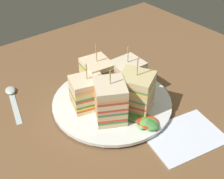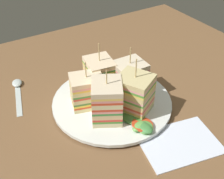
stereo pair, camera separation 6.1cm
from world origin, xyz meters
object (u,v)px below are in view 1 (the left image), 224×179
Objects in this scene: plate at (112,102)px; sandwich_wedge_0 at (110,101)px; chip_pile at (102,95)px; sandwich_wedge_3 at (98,75)px; sandwich_wedge_4 at (88,93)px; spoon at (12,96)px; napkin at (185,136)px; sandwich_wedge_1 at (136,92)px; sandwich_wedge_2 at (127,76)px.

plate is 2.30× the size of sandwich_wedge_0.
sandwich_wedge_3 is at bearing 64.53° from chip_pile.
sandwich_wedge_3 is at bearing 50.06° from sandwich_wedge_4.
sandwich_wedge_0 is 24.81cm from spoon.
napkin is (6.55, -18.25, -2.17)cm from chip_pile.
plate reaches higher than spoon.
sandwich_wedge_3 is 6.47cm from sandwich_wedge_4.
sandwich_wedge_0 is 0.93× the size of sandwich_wedge_1.
sandwich_wedge_3 is at bearing 5.78° from sandwich_wedge_0.
sandwich_wedge_1 reaches higher than sandwich_wedge_4.
chip_pile is at bearing 109.75° from napkin.
chip_pile is 21.26cm from spoon.
chip_pile is at bearing 128.29° from plate.
sandwich_wedge_4 is 21.38cm from napkin.
sandwich_wedge_0 is 16.17cm from napkin.
sandwich_wedge_2 is at bearing 89.87° from napkin.
plate is at bearing -13.62° from sandwich_wedge_0.
napkin is (-0.04, -17.65, -4.73)cm from sandwich_wedge_2.
sandwich_wedge_3 is 0.85× the size of spoon.
sandwich_wedge_1 is at bearing -68.56° from sandwich_wedge_0.
sandwich_wedge_1 is at bearing -24.29° from sandwich_wedge_4.
sandwich_wedge_4 is 4.41cm from chip_pile.
napkin is at bearing -116.51° from sandwich_wedge_0.
spoon is (-15.05, 14.89, -2.03)cm from chip_pile.
sandwich_wedge_4 reaches higher than napkin.
plate is at bearing -51.71° from chip_pile.
sandwich_wedge_2 is 1.05× the size of sandwich_wedge_4.
napkin is (5.17, -16.49, -0.55)cm from plate.
sandwich_wedge_3 is at bearing -110.08° from spoon.
plate is 2.47× the size of sandwich_wedge_4.
sandwich_wedge_4 reaches higher than chip_pile.
sandwich_wedge_0 is 10.18cm from sandwich_wedge_2.
sandwich_wedge_3 is 1.10× the size of sandwich_wedge_4.
sandwich_wedge_1 reaches higher than sandwich_wedge_2.
sandwich_wedge_2 is at bearing 57.73° from sandwich_wedge_3.
spoon is at bearing 60.53° from sandwich_wedge_0.
sandwich_wedge_3 is 4.75cm from chip_pile.
sandwich_wedge_1 is 10.28cm from sandwich_wedge_3.
sandwich_wedge_2 is 7.10cm from chip_pile.
sandwich_wedge_4 is 19.30cm from spoon.
plate is 1.79× the size of napkin.
napkin is at bearing -44.57° from sandwich_wedge_4.
sandwich_wedge_4 is (-10.26, 0.56, -0.11)cm from sandwich_wedge_2.
sandwich_wedge_3 is (0.31, 5.32, 4.25)cm from plate.
sandwich_wedge_1 is at bearing 20.42° from sandwich_wedge_3.
sandwich_wedge_2 is 0.81× the size of spoon.
sandwich_wedge_1 is at bearing 66.75° from sandwich_wedge_2.
spoon is at bearing 135.30° from chip_pile.
napkin is at bearing 163.83° from sandwich_wedge_1.
plate is 1.92× the size of spoon.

